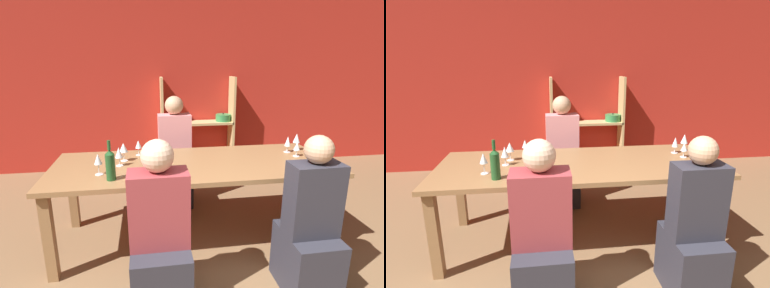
# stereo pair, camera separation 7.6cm
# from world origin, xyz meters

# --- Properties ---
(wall_back_red) EXTENTS (8.80, 0.06, 2.70)m
(wall_back_red) POSITION_xyz_m (0.00, 3.83, 1.35)
(wall_back_red) COLOR red
(wall_back_red) RESTS_ON ground_plane
(shelf_unit) EXTENTS (1.14, 0.30, 1.45)m
(shelf_unit) POSITION_xyz_m (0.35, 3.63, 0.50)
(shelf_unit) COLOR tan
(shelf_unit) RESTS_ON ground_plane
(dining_table) EXTENTS (2.54, 0.98, 0.78)m
(dining_table) POSITION_xyz_m (-0.04, 1.65, 0.70)
(dining_table) COLOR olive
(dining_table) RESTS_ON ground_plane
(wine_bottle_green) EXTENTS (0.07, 0.07, 0.32)m
(wine_bottle_green) POSITION_xyz_m (-0.75, 1.34, 0.91)
(wine_bottle_green) COLOR #1E4C23
(wine_bottle_green) RESTS_ON dining_table
(wine_glass_white_a) EXTENTS (0.06, 0.06, 0.18)m
(wine_glass_white_a) POSITION_xyz_m (-0.86, 1.47, 0.91)
(wine_glass_white_a) COLOR white
(wine_glass_white_a) RESTS_ON dining_table
(wine_glass_red_a) EXTENTS (0.06, 0.06, 0.15)m
(wine_glass_red_a) POSITION_xyz_m (-0.54, 1.96, 0.88)
(wine_glass_red_a) COLOR white
(wine_glass_red_a) RESTS_ON dining_table
(wine_glass_white_b) EXTENTS (0.06, 0.06, 0.14)m
(wine_glass_white_b) POSITION_xyz_m (0.98, 1.69, 0.87)
(wine_glass_white_b) COLOR white
(wine_glass_white_b) RESTS_ON dining_table
(wine_glass_red_b) EXTENTS (0.07, 0.07, 0.19)m
(wine_glass_red_b) POSITION_xyz_m (-0.39, 1.31, 0.91)
(wine_glass_red_b) COLOR white
(wine_glass_red_b) RESTS_ON dining_table
(wine_glass_empty_a) EXTENTS (0.07, 0.07, 0.16)m
(wine_glass_empty_a) POSITION_xyz_m (0.95, 1.83, 0.89)
(wine_glass_empty_a) COLOR white
(wine_glass_empty_a) RESTS_ON dining_table
(wine_glass_red_c) EXTENTS (0.07, 0.07, 0.18)m
(wine_glass_red_c) POSITION_xyz_m (1.07, 1.88, 0.90)
(wine_glass_red_c) COLOR white
(wine_glass_red_c) RESTS_ON dining_table
(wine_glass_empty_b) EXTENTS (0.07, 0.07, 0.17)m
(wine_glass_empty_b) POSITION_xyz_m (-0.71, 1.67, 0.90)
(wine_glass_empty_b) COLOR white
(wine_glass_empty_b) RESTS_ON dining_table
(wine_glass_white_c) EXTENTS (0.08, 0.08, 0.17)m
(wine_glass_white_c) POSITION_xyz_m (-0.68, 1.80, 0.90)
(wine_glass_white_c) COLOR white
(wine_glass_white_c) RESTS_ON dining_table
(person_near_a) EXTENTS (0.39, 0.49, 1.21)m
(person_near_a) POSITION_xyz_m (-0.40, 0.87, 0.45)
(person_near_a) COLOR #2D2D38
(person_near_a) RESTS_ON ground_plane
(person_far_a) EXTENTS (0.38, 0.47, 1.30)m
(person_far_a) POSITION_xyz_m (-0.14, 2.47, 0.49)
(person_far_a) COLOR #2D2D38
(person_far_a) RESTS_ON ground_plane
(person_near_b) EXTENTS (0.36, 0.45, 1.20)m
(person_near_b) POSITION_xyz_m (0.68, 0.85, 0.45)
(person_near_b) COLOR #2D2D38
(person_near_b) RESTS_ON ground_plane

